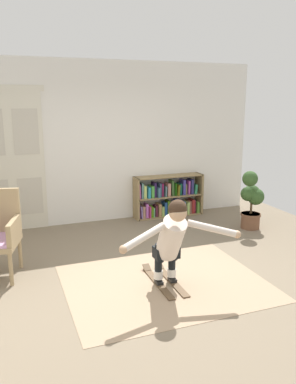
% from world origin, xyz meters
% --- Properties ---
extents(ground_plane, '(7.20, 7.20, 0.00)m').
position_xyz_m(ground_plane, '(0.00, 0.00, 0.00)').
color(ground_plane, '#776853').
extents(back_wall, '(6.00, 0.10, 2.90)m').
position_xyz_m(back_wall, '(0.00, 2.60, 1.45)').
color(back_wall, silver).
rests_on(back_wall, ground).
extents(double_door, '(1.22, 0.05, 2.45)m').
position_xyz_m(double_door, '(-1.57, 2.54, 1.23)').
color(double_door, beige).
rests_on(double_door, ground).
extents(rug, '(2.42, 1.92, 0.01)m').
position_xyz_m(rug, '(0.07, -0.24, 0.00)').
color(rug, tan).
rests_on(rug, ground).
extents(bookshelf, '(1.37, 0.30, 0.80)m').
position_xyz_m(bookshelf, '(1.25, 2.39, 0.36)').
color(bookshelf, olive).
rests_on(bookshelf, ground).
extents(potted_plant, '(0.45, 0.38, 1.04)m').
position_xyz_m(potted_plant, '(2.31, 1.19, 0.52)').
color(potted_plant, brown).
rests_on(potted_plant, ground).
extents(skis_pair, '(0.28, 0.92, 0.07)m').
position_xyz_m(skis_pair, '(0.07, -0.21, 0.02)').
color(skis_pair, brown).
rests_on(skis_pair, rug).
extents(person_skier, '(1.44, 0.64, 1.07)m').
position_xyz_m(person_skier, '(0.07, -0.43, 0.67)').
color(person_skier, white).
rests_on(person_skier, skis_pair).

